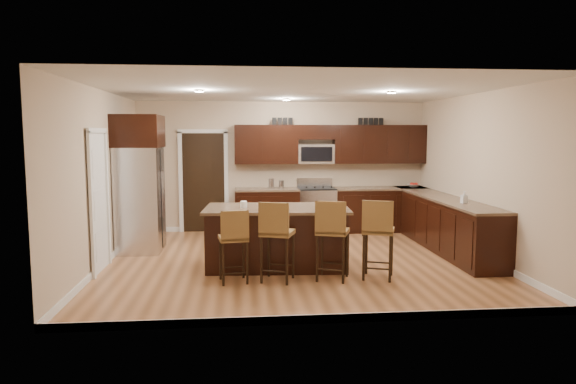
{
  "coord_description": "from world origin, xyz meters",
  "views": [
    {
      "loc": [
        -0.9,
        -8.0,
        2.01
      ],
      "look_at": [
        -0.11,
        0.4,
        1.07
      ],
      "focal_mm": 32.0,
      "sensor_mm": 36.0,
      "label": 1
    }
  ],
  "objects": [
    {
      "name": "range",
      "position": [
        0.68,
        2.45,
        0.47
      ],
      "size": [
        0.76,
        0.64,
        1.11
      ],
      "color": "silver",
      "rests_on": "floor"
    },
    {
      "name": "wall_left",
      "position": [
        -3.0,
        0.0,
        1.35
      ],
      "size": [
        0.0,
        5.5,
        5.5
      ],
      "primitive_type": "plane",
      "rotation": [
        1.57,
        0.0,
        1.57
      ],
      "color": "#C1A98B",
      "rests_on": "floor"
    },
    {
      "name": "upper_cabinets",
      "position": [
        1.04,
        2.58,
        1.84
      ],
      "size": [
        4.0,
        0.33,
        0.8
      ],
      "color": "black",
      "rests_on": "wall_back"
    },
    {
      "name": "refrigerator",
      "position": [
        -2.62,
        1.0,
        1.21
      ],
      "size": [
        0.79,
        0.96,
        2.35
      ],
      "color": "silver",
      "rests_on": "floor"
    },
    {
      "name": "letter_decor",
      "position": [
        0.9,
        2.58,
        2.29
      ],
      "size": [
        2.2,
        0.03,
        0.15
      ],
      "primitive_type": null,
      "color": "black",
      "rests_on": "upper_cabinets"
    },
    {
      "name": "canister_short",
      "position": [
        -0.05,
        2.45,
        1.0
      ],
      "size": [
        0.11,
        0.11,
        0.17
      ],
      "primitive_type": "cylinder",
      "color": "silver",
      "rests_on": "base_cabinets"
    },
    {
      "name": "pantry_door",
      "position": [
        -2.98,
        -0.3,
        1.02
      ],
      "size": [
        0.03,
        0.8,
        2.04
      ],
      "primitive_type": "cube",
      "color": "white",
      "rests_on": "floor"
    },
    {
      "name": "island_jar",
      "position": [
        -0.85,
        -0.3,
        0.97
      ],
      "size": [
        0.1,
        0.1,
        0.1
      ],
      "primitive_type": "cylinder",
      "color": "white",
      "rests_on": "island"
    },
    {
      "name": "microwave",
      "position": [
        0.68,
        2.6,
        1.62
      ],
      "size": [
        0.76,
        0.31,
        0.4
      ],
      "primitive_type": "cube",
      "color": "silver",
      "rests_on": "upper_cabinets"
    },
    {
      "name": "canister_tall",
      "position": [
        -0.26,
        2.45,
        1.02
      ],
      "size": [
        0.12,
        0.12,
        0.2
      ],
      "primitive_type": "cylinder",
      "color": "silver",
      "rests_on": "base_cabinets"
    },
    {
      "name": "stool_extra",
      "position": [
        1.01,
        -1.14,
        0.7
      ],
      "size": [
        0.54,
        0.54,
        1.13
      ],
      "rotation": [
        0.0,
        0.0,
        -0.35
      ],
      "color": "olive",
      "rests_on": "floor"
    },
    {
      "name": "fruit_bowl",
      "position": [
        2.75,
        2.45,
        0.95
      ],
      "size": [
        0.28,
        0.28,
        0.06
      ],
      "primitive_type": "imported",
      "rotation": [
        0.0,
        0.0,
        0.13
      ],
      "color": "silver",
      "rests_on": "base_cabinets"
    },
    {
      "name": "island",
      "position": [
        -0.35,
        -0.3,
        0.43
      ],
      "size": [
        2.24,
        1.27,
        0.92
      ],
      "rotation": [
        0.0,
        0.0,
        -0.06
      ],
      "color": "black",
      "rests_on": "floor"
    },
    {
      "name": "wall_back",
      "position": [
        0.0,
        2.75,
        1.35
      ],
      "size": [
        6.0,
        0.0,
        6.0
      ],
      "primitive_type": "plane",
      "rotation": [
        1.57,
        0.0,
        0.0
      ],
      "color": "#C1A98B",
      "rests_on": "floor"
    },
    {
      "name": "ceiling",
      "position": [
        0.0,
        0.0,
        2.7
      ],
      "size": [
        6.0,
        6.0,
        0.0
      ],
      "primitive_type": "plane",
      "rotation": [
        3.14,
        0.0,
        0.0
      ],
      "color": "silver",
      "rests_on": "wall_back"
    },
    {
      "name": "stool_right",
      "position": [
        0.36,
        -1.14,
        0.7
      ],
      "size": [
        0.54,
        0.54,
        1.13
      ],
      "rotation": [
        0.0,
        0.0,
        -0.35
      ],
      "color": "olive",
      "rests_on": "floor"
    },
    {
      "name": "base_cabinets",
      "position": [
        1.9,
        1.45,
        0.46
      ],
      "size": [
        4.02,
        3.96,
        0.92
      ],
      "color": "black",
      "rests_on": "floor"
    },
    {
      "name": "stool_left",
      "position": [
        -0.99,
        -1.14,
        0.63
      ],
      "size": [
        0.43,
        0.43,
        1.01
      ],
      "rotation": [
        0.0,
        0.0,
        0.15
      ],
      "color": "olive",
      "rests_on": "floor"
    },
    {
      "name": "floor_mat",
      "position": [
        0.57,
        1.77,
        0.01
      ],
      "size": [
        1.04,
        0.72,
        0.01
      ],
      "primitive_type": "cube",
      "rotation": [
        0.0,
        0.0,
        0.05
      ],
      "color": "brown",
      "rests_on": "floor"
    },
    {
      "name": "wall_right",
      "position": [
        3.0,
        0.0,
        1.35
      ],
      "size": [
        0.0,
        5.5,
        5.5
      ],
      "primitive_type": "plane",
      "rotation": [
        1.57,
        0.0,
        -1.57
      ],
      "color": "#C1A98B",
      "rests_on": "floor"
    },
    {
      "name": "doorway",
      "position": [
        -1.65,
        2.73,
        1.03
      ],
      "size": [
        0.85,
        0.03,
        2.06
      ],
      "primitive_type": "cube",
      "color": "black",
      "rests_on": "floor"
    },
    {
      "name": "soap_bottle",
      "position": [
        2.7,
        -0.11,
        1.02
      ],
      "size": [
        0.1,
        0.1,
        0.2
      ],
      "primitive_type": "imported",
      "rotation": [
        0.0,
        0.0,
        0.14
      ],
      "color": "#B2B2B2",
      "rests_on": "base_cabinets"
    },
    {
      "name": "floor",
      "position": [
        0.0,
        0.0,
        0.0
      ],
      "size": [
        6.0,
        6.0,
        0.0
      ],
      "primitive_type": "plane",
      "color": "#A46C41",
      "rests_on": "ground"
    },
    {
      "name": "stool_mid",
      "position": [
        -0.41,
        -1.14,
        0.7
      ],
      "size": [
        0.53,
        0.53,
        1.12
      ],
      "rotation": [
        0.0,
        0.0,
        -0.34
      ],
      "color": "olive",
      "rests_on": "floor"
    }
  ]
}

